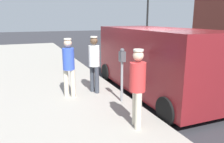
{
  "coord_description": "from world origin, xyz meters",
  "views": [
    {
      "loc": [
        3.85,
        6.24,
        2.44
      ],
      "look_at": [
        1.65,
        0.84,
        1.05
      ],
      "focal_mm": 35.41,
      "sensor_mm": 36.0,
      "label": 1
    }
  ],
  "objects_px": {
    "pedestrian_in_white": "(94,61)",
    "traffic_light_corner": "(156,6)",
    "pedestrian_in_blue": "(69,64)",
    "parking_meter_near": "(122,66)",
    "pedestrian_in_red": "(137,84)",
    "parked_van": "(156,59)"
  },
  "relations": [
    {
      "from": "pedestrian_in_white",
      "to": "pedestrian_in_blue",
      "type": "bearing_deg",
      "value": 8.41
    },
    {
      "from": "pedestrian_in_red",
      "to": "pedestrian_in_blue",
      "type": "distance_m",
      "value": 2.62
    },
    {
      "from": "pedestrian_in_red",
      "to": "pedestrian_in_blue",
      "type": "xyz_separation_m",
      "value": [
        0.95,
        -2.44,
        0.04
      ]
    },
    {
      "from": "parking_meter_near",
      "to": "pedestrian_in_red",
      "type": "relative_size",
      "value": 0.89
    },
    {
      "from": "pedestrian_in_white",
      "to": "pedestrian_in_blue",
      "type": "height_order",
      "value": "pedestrian_in_white"
    },
    {
      "from": "pedestrian_in_white",
      "to": "traffic_light_corner",
      "type": "xyz_separation_m",
      "value": [
        -8.85,
        -10.23,
        2.34
      ]
    },
    {
      "from": "parking_meter_near",
      "to": "pedestrian_in_blue",
      "type": "relative_size",
      "value": 0.87
    },
    {
      "from": "pedestrian_in_white",
      "to": "parked_van",
      "type": "xyz_separation_m",
      "value": [
        -1.97,
        0.45,
        -0.02
      ]
    },
    {
      "from": "pedestrian_in_white",
      "to": "traffic_light_corner",
      "type": "relative_size",
      "value": 0.34
    },
    {
      "from": "pedestrian_in_blue",
      "to": "traffic_light_corner",
      "type": "height_order",
      "value": "traffic_light_corner"
    },
    {
      "from": "pedestrian_in_blue",
      "to": "traffic_light_corner",
      "type": "relative_size",
      "value": 0.34
    },
    {
      "from": "pedestrian_in_blue",
      "to": "pedestrian_in_white",
      "type": "bearing_deg",
      "value": -171.59
    },
    {
      "from": "parking_meter_near",
      "to": "pedestrian_in_red",
      "type": "height_order",
      "value": "pedestrian_in_red"
    },
    {
      "from": "pedestrian_in_red",
      "to": "traffic_light_corner",
      "type": "distance_m",
      "value": 15.67
    },
    {
      "from": "parking_meter_near",
      "to": "traffic_light_corner",
      "type": "relative_size",
      "value": 0.29
    },
    {
      "from": "pedestrian_in_blue",
      "to": "parked_van",
      "type": "distance_m",
      "value": 2.8
    },
    {
      "from": "traffic_light_corner",
      "to": "pedestrian_in_red",
      "type": "bearing_deg",
      "value": 55.7
    },
    {
      "from": "parking_meter_near",
      "to": "parked_van",
      "type": "distance_m",
      "value": 1.62
    },
    {
      "from": "parking_meter_near",
      "to": "pedestrian_in_blue",
      "type": "distance_m",
      "value": 1.59
    },
    {
      "from": "pedestrian_in_white",
      "to": "pedestrian_in_blue",
      "type": "distance_m",
      "value": 0.83
    },
    {
      "from": "pedestrian_in_white",
      "to": "parking_meter_near",
      "type": "bearing_deg",
      "value": 113.71
    },
    {
      "from": "parking_meter_near",
      "to": "pedestrian_in_red",
      "type": "distance_m",
      "value": 1.55
    }
  ]
}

